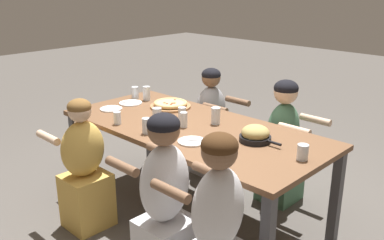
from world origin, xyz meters
The scene contains 22 objects.
ground_plane centered at (0.00, 0.00, 0.00)m, with size 18.00×18.00×0.00m, color #514C47.
dining_table centered at (0.00, 0.00, 0.72)m, with size 2.25×1.02×0.80m.
pizza_board_main centered at (-0.51, 0.24, 0.82)m, with size 0.38×0.38×0.05m.
skillet_bowl centered at (0.57, 0.08, 0.85)m, with size 0.34×0.23×0.12m.
empty_plate_a centered at (-0.84, -0.19, 0.80)m, with size 0.20×0.20×0.02m.
empty_plate_b centered at (-0.87, 0.05, 0.80)m, with size 0.22×0.22×0.02m.
empty_plate_c centered at (0.25, -0.26, 0.80)m, with size 0.21×0.21×0.02m.
drinking_glass_a centered at (-0.03, -0.06, 0.85)m, with size 0.06×0.06×0.12m.
drinking_glass_b centered at (0.10, 0.17, 0.86)m, with size 0.07×0.07×0.14m.
drinking_glass_c centered at (-0.85, 0.24, 0.86)m, with size 0.07×0.07×0.14m.
drinking_glass_d centered at (-0.13, -0.37, 0.85)m, with size 0.07×0.07×0.12m.
drinking_glass_e centered at (-0.98, 0.20, 0.85)m, with size 0.07×0.07×0.12m.
drinking_glass_f centered at (-0.47, -0.39, 0.85)m, with size 0.06×0.06×0.10m.
drinking_glass_g centered at (0.99, 0.02, 0.85)m, with size 0.08×0.08×0.11m.
drinking_glass_h centered at (-0.07, -0.28, 0.85)m, with size 0.06×0.06×0.11m.
drinking_glass_i centered at (-0.16, 0.05, 0.85)m, with size 0.07×0.07×0.11m.
drinking_glass_j centered at (-0.27, -0.14, 0.85)m, with size 0.08×0.08×0.12m.
diner_near_right centered at (0.91, -0.73, 0.54)m, with size 0.51×0.40×1.16m.
diner_far_midright centered at (0.41, 0.73, 0.52)m, with size 0.51×0.40×1.12m.
diner_far_midleft centered at (-0.44, 0.73, 0.50)m, with size 0.51×0.40×1.10m.
diner_near_midleft centered at (-0.48, -0.73, 0.49)m, with size 0.51×0.40×1.08m.
diner_near_midright centered at (0.47, -0.73, 0.54)m, with size 0.51×0.40×1.17m.
Camera 1 is at (2.27, -2.35, 1.94)m, focal length 40.00 mm.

